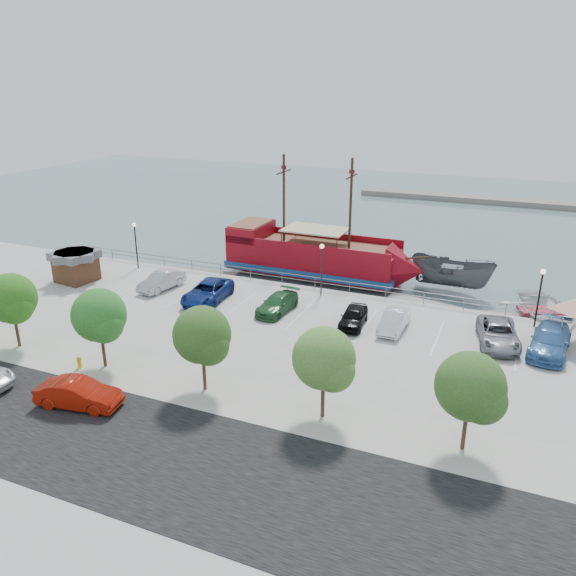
% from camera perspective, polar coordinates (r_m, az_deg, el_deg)
% --- Properties ---
extents(ground, '(160.00, 160.00, 0.00)m').
position_cam_1_polar(ground, '(40.36, 0.20, -5.10)').
color(ground, slate).
extents(land_slab, '(100.00, 58.00, 1.20)m').
position_cam_1_polar(land_slab, '(25.39, -20.11, -23.08)').
color(land_slab, '#A6A59F').
rests_on(land_slab, ground).
extents(street, '(100.00, 8.00, 0.04)m').
position_cam_1_polar(street, '(27.84, -13.15, -16.22)').
color(street, black).
rests_on(street, land_slab).
extents(sidewalk, '(100.00, 4.00, 0.05)m').
position_cam_1_polar(sidewalk, '(31.98, -6.85, -10.53)').
color(sidewalk, '#A9A895').
rests_on(sidewalk, land_slab).
extents(seawall_railing, '(50.00, 0.06, 1.00)m').
position_cam_1_polar(seawall_railing, '(46.52, 3.92, 0.42)').
color(seawall_railing, slate).
rests_on(seawall_railing, land_slab).
extents(far_shore, '(40.00, 3.00, 0.80)m').
position_cam_1_polar(far_shore, '(90.32, 20.13, 8.32)').
color(far_shore, gray).
rests_on(far_shore, ground).
extents(pirate_ship, '(18.57, 5.42, 11.67)m').
position_cam_1_polar(pirate_ship, '(51.65, 3.94, 2.97)').
color(pirate_ship, maroon).
rests_on(pirate_ship, ground).
extents(patrol_boat, '(7.82, 4.17, 2.87)m').
position_cam_1_polar(patrol_boat, '(50.66, 16.27, 1.21)').
color(patrol_boat, '#4C4E50').
rests_on(patrol_boat, ground).
extents(speedboat, '(7.79, 9.08, 1.58)m').
position_cam_1_polar(speedboat, '(46.47, 24.74, -2.48)').
color(speedboat, white).
rests_on(speedboat, ground).
extents(dock_west, '(6.98, 2.60, 0.39)m').
position_cam_1_polar(dock_west, '(53.48, -8.88, 1.40)').
color(dock_west, slate).
rests_on(dock_west, ground).
extents(dock_mid, '(7.49, 3.63, 0.41)m').
position_cam_1_polar(dock_mid, '(46.49, 14.16, -1.93)').
color(dock_mid, gray).
rests_on(dock_mid, ground).
extents(dock_east, '(6.91, 2.80, 0.38)m').
position_cam_1_polar(dock_east, '(46.14, 22.19, -3.07)').
color(dock_east, gray).
rests_on(dock_east, ground).
extents(shed, '(3.63, 3.63, 2.64)m').
position_cam_1_polar(shed, '(51.62, -20.76, 2.18)').
color(shed, '#4E2D1B').
rests_on(shed, land_slab).
extents(street_sedan, '(4.77, 2.35, 1.50)m').
position_cam_1_polar(street_sedan, '(32.22, -20.52, -10.04)').
color(street_sedan, '#A11708').
rests_on(street_sedan, street).
extents(fire_hydrant, '(0.28, 0.28, 0.80)m').
position_cam_1_polar(fire_hydrant, '(36.30, -20.46, -7.05)').
color(fire_hydrant, yellow).
rests_on(fire_hydrant, sidewalk).
extents(lamp_post_left, '(0.36, 0.36, 4.28)m').
position_cam_1_polar(lamp_post_left, '(53.07, -15.25, 5.00)').
color(lamp_post_left, black).
rests_on(lamp_post_left, land_slab).
extents(lamp_post_mid, '(0.36, 0.36, 4.28)m').
position_cam_1_polar(lamp_post_mid, '(44.58, 3.44, 2.81)').
color(lamp_post_mid, black).
rests_on(lamp_post_mid, land_slab).
extents(lamp_post_right, '(0.36, 0.36, 4.28)m').
position_cam_1_polar(lamp_post_right, '(42.35, 24.28, 0.03)').
color(lamp_post_right, black).
rests_on(lamp_post_right, land_slab).
extents(tree_b, '(3.30, 3.20, 5.00)m').
position_cam_1_polar(tree_b, '(39.50, -26.24, -1.13)').
color(tree_b, '#473321').
rests_on(tree_b, sidewalk).
extents(tree_c, '(3.30, 3.20, 5.00)m').
position_cam_1_polar(tree_c, '(34.71, -18.52, -2.85)').
color(tree_c, '#473321').
rests_on(tree_c, sidewalk).
extents(tree_d, '(3.30, 3.20, 5.00)m').
position_cam_1_polar(tree_d, '(30.78, -8.56, -4.99)').
color(tree_d, '#473321').
rests_on(tree_d, sidewalk).
extents(tree_e, '(3.30, 3.20, 5.00)m').
position_cam_1_polar(tree_e, '(28.06, 3.88, -7.42)').
color(tree_e, '#473321').
rests_on(tree_e, sidewalk).
extents(tree_f, '(3.30, 3.20, 5.00)m').
position_cam_1_polar(tree_f, '(26.94, 18.29, -9.77)').
color(tree_f, '#473321').
rests_on(tree_f, sidewalk).
extents(parked_car_b, '(2.18, 4.60, 1.46)m').
position_cam_1_polar(parked_car_b, '(47.67, -12.74, 0.71)').
color(parked_car_b, '#AFAFAF').
rests_on(parked_car_b, land_slab).
extents(parked_car_c, '(3.06, 5.79, 1.55)m').
position_cam_1_polar(parked_car_c, '(44.40, -8.19, -0.39)').
color(parked_car_c, navy).
rests_on(parked_car_c, land_slab).
extents(parked_car_d, '(2.21, 4.69, 1.32)m').
position_cam_1_polar(parked_car_d, '(41.98, -1.10, -1.59)').
color(parked_car_d, '#275A2F').
rests_on(parked_car_d, land_slab).
extents(parked_car_e, '(1.98, 4.18, 1.38)m').
position_cam_1_polar(parked_car_e, '(39.91, 6.66, -2.89)').
color(parked_car_e, black).
rests_on(parked_car_e, land_slab).
extents(parked_car_f, '(1.54, 4.23, 1.39)m').
position_cam_1_polar(parked_car_f, '(39.67, 10.73, -3.27)').
color(parked_car_f, white).
rests_on(parked_car_f, land_slab).
extents(parked_car_g, '(3.32, 5.62, 1.47)m').
position_cam_1_polar(parked_car_g, '(39.43, 20.58, -4.37)').
color(parked_car_g, gray).
rests_on(parked_car_g, land_slab).
extents(parked_car_h, '(2.93, 5.74, 1.60)m').
position_cam_1_polar(parked_car_h, '(39.50, 25.07, -4.88)').
color(parked_car_h, '#36669F').
rests_on(parked_car_h, land_slab).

